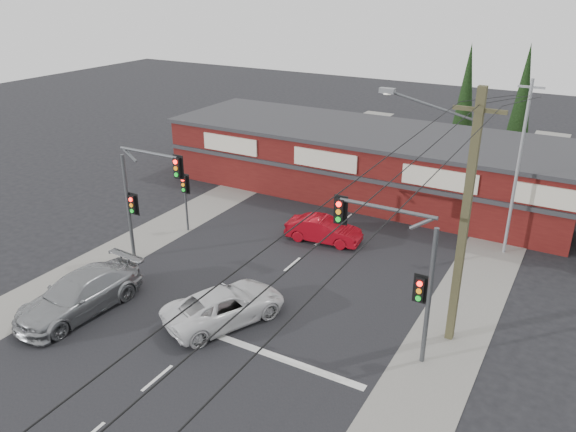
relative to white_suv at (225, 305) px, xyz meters
The scene contains 18 objects.
ground 0.82m from the white_suv, 86.20° to the left, with size 120.00×120.00×0.00m, color black.
road_strip 5.44m from the white_suv, 89.72° to the left, with size 14.00×70.00×0.01m, color black.
verge_left 10.07m from the white_suv, 147.53° to the left, with size 3.00×70.00×0.02m, color gray.
verge_right 10.11m from the white_suv, 32.31° to the left, with size 3.00×70.00×0.02m, color gray.
stop_line 3.76m from the white_suv, 17.43° to the right, with size 6.50×0.35×0.01m, color silver.
white_suv is the anchor object (origin of this frame).
silver_suv 6.34m from the white_suv, 156.59° to the right, with size 2.35×5.78×1.68m, color gray.
red_sedan 8.92m from the white_suv, 88.84° to the left, with size 1.43×4.11×1.36m, color maroon.
lane_dashes 2.48m from the white_suv, 89.37° to the left, with size 0.12×41.57×0.01m.
shop_building 17.46m from the white_suv, 93.19° to the left, with size 27.30×8.40×4.22m.
conifer_near 25.10m from the white_suv, 81.77° to the left, with size 1.80×1.80×9.25m.
conifer_far 27.72m from the white_suv, 75.09° to the left, with size 1.80×1.80×9.25m.
traffic_mast_left 7.55m from the white_suv, 159.47° to the left, with size 3.77×0.27×5.97m.
traffic_mast_right 7.73m from the white_suv, 11.46° to the left, with size 3.96×0.27×5.97m.
pedestal_signal 9.76m from the white_suv, 138.27° to the left, with size 0.55×0.27×3.38m.
utility_pole 10.18m from the white_suv, 21.94° to the left, with size 4.38×0.59×10.00m.
steel_pole 15.84m from the white_suv, 53.93° to the left, with size 1.20×0.16×9.00m.
power_lines 12.07m from the white_suv, 13.72° to the right, with size 2.01×29.00×1.22m.
Camera 1 is at (12.14, -16.52, 13.33)m, focal length 35.00 mm.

